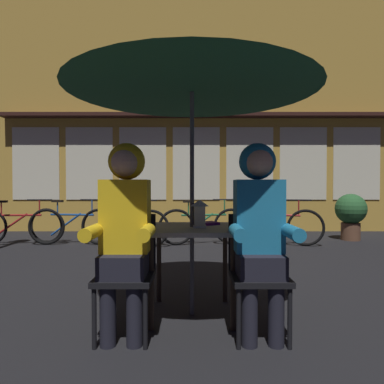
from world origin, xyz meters
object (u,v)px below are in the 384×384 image
(bicycle_fifth, at_px, (276,226))
(book, at_px, (206,223))
(patio_umbrella, at_px, (192,69))
(chair_left, at_px, (127,267))
(person_left_hooded, at_px, (125,219))
(lantern, at_px, (200,213))
(potted_plant, at_px, (351,213))
(bicycle_fourth, at_px, (204,226))
(bicycle_second, at_px, (72,225))
(bicycle_nearest, at_px, (18,226))
(person_right_hooded, at_px, (259,219))
(cafe_table, at_px, (192,239))
(chair_right, at_px, (257,267))
(bicycle_third, at_px, (125,226))

(bicycle_fifth, bearing_deg, book, -114.12)
(patio_umbrella, relative_size, chair_left, 2.66)
(book, bearing_deg, person_left_hooded, -165.41)
(lantern, distance_m, potted_plant, 4.98)
(bicycle_fourth, relative_size, bicycle_fifth, 1.01)
(chair_left, height_order, bicycle_second, chair_left)
(bicycle_second, bearing_deg, chair_left, -65.08)
(patio_umbrella, distance_m, bicycle_nearest, 4.87)
(person_right_hooded, height_order, bicycle_fifth, person_right_hooded)
(person_right_hooded, height_order, bicycle_fourth, person_right_hooded)
(cafe_table, bearing_deg, bicycle_fifth, 64.98)
(potted_plant, bearing_deg, book, -129.31)
(bicycle_nearest, distance_m, potted_plant, 6.36)
(chair_right, height_order, bicycle_second, chair_right)
(patio_umbrella, xyz_separation_m, bicycle_fifth, (1.53, 3.29, -1.71))
(person_left_hooded, height_order, bicycle_fifth, person_left_hooded)
(patio_umbrella, height_order, bicycle_fourth, patio_umbrella)
(chair_left, bearing_deg, bicycle_fourth, 79.37)
(chair_left, relative_size, bicycle_second, 0.52)
(person_right_hooded, distance_m, bicycle_third, 4.05)
(cafe_table, relative_size, potted_plant, 0.80)
(chair_left, relative_size, person_left_hooded, 0.62)
(lantern, bearing_deg, person_left_hooded, -144.98)
(bicycle_third, xyz_separation_m, potted_plant, (4.37, 0.63, 0.20))
(patio_umbrella, distance_m, person_right_hooded, 1.37)
(cafe_table, height_order, patio_umbrella, patio_umbrella)
(chair_right, distance_m, bicycle_fifth, 3.81)
(chair_left, distance_m, potted_plant, 5.56)
(bicycle_fourth, bearing_deg, person_right_hooded, -85.98)
(patio_umbrella, xyz_separation_m, person_left_hooded, (-0.48, -0.43, -1.21))
(cafe_table, distance_m, potted_plant, 4.97)
(bicycle_fifth, bearing_deg, person_right_hooded, -105.85)
(chair_left, height_order, chair_right, same)
(person_right_hooded, xyz_separation_m, bicycle_fourth, (-0.26, 3.76, -0.50))
(person_right_hooded, xyz_separation_m, bicycle_third, (-1.70, 3.64, -0.50))
(cafe_table, relative_size, bicycle_fourth, 0.44)
(bicycle_fourth, relative_size, potted_plant, 1.81)
(chair_right, relative_size, potted_plant, 0.95)
(potted_plant, bearing_deg, chair_left, -130.80)
(person_right_hooded, relative_size, bicycle_fifth, 0.85)
(bicycle_fourth, relative_size, book, 8.34)
(bicycle_second, bearing_deg, bicycle_third, -9.37)
(bicycle_nearest, bearing_deg, patio_umbrella, -45.87)
(cafe_table, relative_size, bicycle_third, 0.45)
(person_left_hooded, relative_size, bicycle_nearest, 0.83)
(bicycle_second, height_order, book, bicycle_second)
(bicycle_third, bearing_deg, person_right_hooded, -64.99)
(patio_umbrella, height_order, chair_right, patio_umbrella)
(chair_left, bearing_deg, lantern, 30.80)
(patio_umbrella, height_order, person_left_hooded, patio_umbrella)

